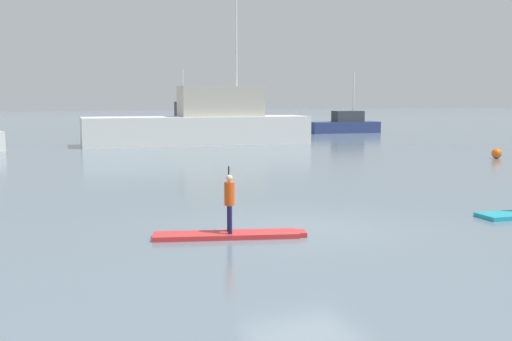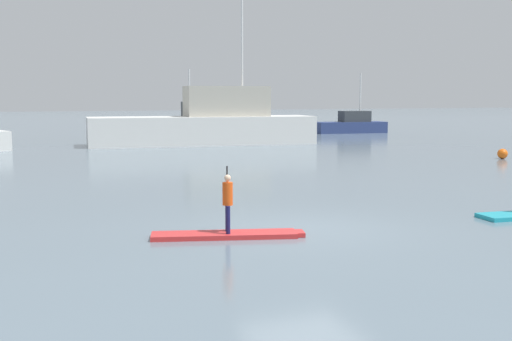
{
  "view_description": "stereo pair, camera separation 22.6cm",
  "coord_description": "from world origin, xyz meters",
  "px_view_note": "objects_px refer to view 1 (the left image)",
  "views": [
    {
      "loc": [
        -6.46,
        -12.11,
        2.88
      ],
      "look_at": [
        -0.31,
        2.02,
        1.09
      ],
      "focal_mm": 44.59,
      "sensor_mm": 36.0,
      "label": 1
    },
    {
      "loc": [
        -6.25,
        -12.2,
        2.88
      ],
      "look_at": [
        -0.31,
        2.02,
        1.09
      ],
      "focal_mm": 44.59,
      "sensor_mm": 36.0,
      "label": 2
    }
  ],
  "objects_px": {
    "mooring_buoy_near": "(497,153)",
    "motor_boat_small_navy": "(182,122)",
    "fishing_boat_white_large": "(202,124)",
    "fishing_boat_green_midground": "(344,125)",
    "paddleboard_near": "(230,235)",
    "paddler_child_solo": "(229,200)"
  },
  "relations": [
    {
      "from": "fishing_boat_white_large",
      "to": "mooring_buoy_near",
      "type": "distance_m",
      "value": 17.13
    },
    {
      "from": "fishing_boat_white_large",
      "to": "mooring_buoy_near",
      "type": "height_order",
      "value": "fishing_boat_white_large"
    },
    {
      "from": "fishing_boat_green_midground",
      "to": "mooring_buoy_near",
      "type": "relative_size",
      "value": 12.46
    },
    {
      "from": "fishing_boat_white_large",
      "to": "paddler_child_solo",
      "type": "bearing_deg",
      "value": -107.48
    },
    {
      "from": "mooring_buoy_near",
      "to": "motor_boat_small_navy",
      "type": "bearing_deg",
      "value": 105.41
    },
    {
      "from": "mooring_buoy_near",
      "to": "fishing_boat_white_large",
      "type": "bearing_deg",
      "value": 125.06
    },
    {
      "from": "paddleboard_near",
      "to": "motor_boat_small_navy",
      "type": "height_order",
      "value": "motor_boat_small_navy"
    },
    {
      "from": "fishing_boat_green_midground",
      "to": "mooring_buoy_near",
      "type": "height_order",
      "value": "fishing_boat_green_midground"
    },
    {
      "from": "paddler_child_solo",
      "to": "paddleboard_near",
      "type": "bearing_deg",
      "value": -108.52
    },
    {
      "from": "paddleboard_near",
      "to": "mooring_buoy_near",
      "type": "distance_m",
      "value": 20.63
    },
    {
      "from": "fishing_boat_white_large",
      "to": "fishing_boat_green_midground",
      "type": "xyz_separation_m",
      "value": [
        14.49,
        7.27,
        -0.59
      ]
    },
    {
      "from": "fishing_boat_green_midground",
      "to": "mooring_buoy_near",
      "type": "xyz_separation_m",
      "value": [
        -4.67,
        -21.27,
        -0.41
      ]
    },
    {
      "from": "paddler_child_solo",
      "to": "mooring_buoy_near",
      "type": "xyz_separation_m",
      "value": [
        17.61,
        10.72,
        -0.54
      ]
    },
    {
      "from": "fishing_boat_green_midground",
      "to": "mooring_buoy_near",
      "type": "bearing_deg",
      "value": -102.38
    },
    {
      "from": "motor_boat_small_navy",
      "to": "paddler_child_solo",
      "type": "bearing_deg",
      "value": -105.54
    },
    {
      "from": "paddleboard_near",
      "to": "mooring_buoy_near",
      "type": "bearing_deg",
      "value": 31.34
    },
    {
      "from": "paddler_child_solo",
      "to": "fishing_boat_white_large",
      "type": "xyz_separation_m",
      "value": [
        7.79,
        24.72,
        0.45
      ]
    },
    {
      "from": "fishing_boat_white_large",
      "to": "fishing_boat_green_midground",
      "type": "relative_size",
      "value": 2.34
    },
    {
      "from": "fishing_boat_green_midground",
      "to": "motor_boat_small_navy",
      "type": "xyz_separation_m",
      "value": [
        -11.95,
        5.15,
        0.23
      ]
    },
    {
      "from": "mooring_buoy_near",
      "to": "paddleboard_near",
      "type": "bearing_deg",
      "value": -148.66
    },
    {
      "from": "paddleboard_near",
      "to": "paddler_child_solo",
      "type": "bearing_deg",
      "value": 71.48
    },
    {
      "from": "paddleboard_near",
      "to": "motor_boat_small_navy",
      "type": "distance_m",
      "value": 38.57
    }
  ]
}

